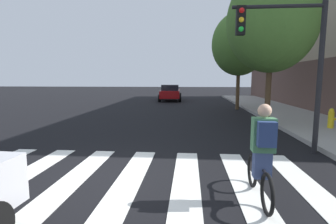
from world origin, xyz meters
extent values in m
plane|color=black|center=(0.00, 0.00, 0.00)|extent=(120.00, 120.00, 0.00)
cube|color=silver|center=(-1.83, 0.00, 0.01)|extent=(0.55, 3.79, 0.01)
cube|color=silver|center=(-0.65, 0.00, 0.01)|extent=(0.55, 3.79, 0.01)
cube|color=silver|center=(0.53, 0.00, 0.01)|extent=(0.55, 3.79, 0.01)
cube|color=silver|center=(1.70, 0.00, 0.01)|extent=(0.55, 3.79, 0.01)
cube|color=silver|center=(2.88, 0.00, 0.01)|extent=(0.55, 3.79, 0.01)
cube|color=silver|center=(4.06, 0.00, 0.01)|extent=(0.55, 3.79, 0.01)
cube|color=maroon|center=(-0.07, 19.29, 0.66)|extent=(1.90, 4.46, 0.67)
cube|color=black|center=(-0.07, 19.15, 1.26)|extent=(1.64, 2.15, 0.53)
cylinder|color=black|center=(-1.04, 20.67, 0.33)|extent=(0.25, 0.66, 0.65)
cylinder|color=black|center=(0.81, 20.73, 0.33)|extent=(0.25, 0.66, 0.65)
cylinder|color=black|center=(-0.95, 17.86, 0.33)|extent=(0.25, 0.66, 0.65)
cylinder|color=black|center=(0.89, 17.91, 0.33)|extent=(0.25, 0.66, 0.65)
torus|color=black|center=(2.96, -1.25, 0.33)|extent=(0.07, 0.66, 0.66)
torus|color=black|center=(2.98, -0.20, 0.33)|extent=(0.07, 0.66, 0.66)
cylinder|color=black|center=(2.97, -0.73, 0.61)|extent=(0.07, 0.89, 0.05)
cylinder|color=black|center=(2.97, -0.89, 0.68)|extent=(0.04, 0.04, 0.45)
cube|color=#384772|center=(2.97, -0.89, 0.73)|extent=(0.28, 0.21, 0.56)
cube|color=#3F724C|center=(2.97, -0.89, 1.18)|extent=(0.37, 0.25, 0.56)
sphere|color=tan|center=(2.97, -0.89, 1.58)|extent=(0.22, 0.22, 0.22)
cube|color=navy|center=(2.96, -1.07, 1.23)|extent=(0.28, 0.17, 0.40)
cylinder|color=black|center=(5.27, 2.21, 2.10)|extent=(0.14, 0.14, 4.20)
cylinder|color=black|center=(4.07, 2.21, 4.00)|extent=(2.40, 0.10, 0.10)
cube|color=black|center=(3.11, 2.21, 3.65)|extent=(0.24, 0.20, 0.76)
sphere|color=red|center=(3.11, 2.10, 3.89)|extent=(0.14, 0.14, 0.14)
sphere|color=gold|center=(3.11, 2.10, 3.65)|extent=(0.14, 0.14, 0.14)
sphere|color=green|center=(3.11, 2.10, 3.41)|extent=(0.14, 0.14, 0.14)
cylinder|color=gold|center=(7.34, 5.37, 0.47)|extent=(0.22, 0.22, 0.65)
sphere|color=gold|center=(7.34, 5.37, 0.84)|extent=(0.18, 0.18, 0.18)
cylinder|color=gold|center=(7.50, 5.37, 0.51)|extent=(0.12, 0.09, 0.09)
cylinder|color=#4C3823|center=(5.15, 6.32, 1.50)|extent=(0.24, 0.24, 2.99)
ellipsoid|color=#47722D|center=(5.15, 6.32, 4.48)|extent=(3.72, 3.72, 4.28)
cylinder|color=#4C3823|center=(5.01, 12.61, 1.46)|extent=(0.24, 0.24, 2.92)
ellipsoid|color=#47722D|center=(5.01, 12.61, 4.37)|extent=(3.63, 3.63, 4.17)
camera|label=1|loc=(1.75, -5.11, 2.10)|focal=27.35mm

